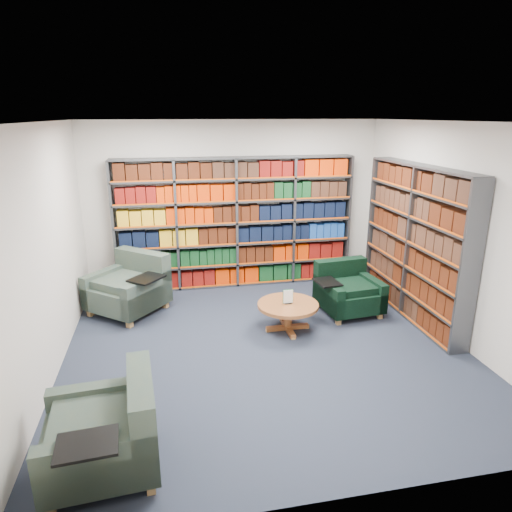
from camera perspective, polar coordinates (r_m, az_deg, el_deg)
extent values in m
cube|color=#191E2F|center=(6.02, 1.15, -11.33)|extent=(5.00, 5.00, 0.01)
cube|color=white|center=(5.28, 1.34, 16.49)|extent=(5.00, 5.00, 0.01)
cube|color=beige|center=(7.89, -2.74, 6.48)|extent=(5.00, 0.01, 2.80)
cube|color=beige|center=(3.25, 11.02, -10.15)|extent=(5.00, 0.01, 2.80)
cube|color=beige|center=(5.53, -25.00, 0.12)|extent=(0.01, 5.00, 2.80)
cube|color=beige|center=(6.49, 23.38, 2.70)|extent=(0.01, 5.00, 2.80)
cube|color=#47494F|center=(7.79, -2.53, 4.09)|extent=(4.00, 0.28, 2.20)
cube|color=silver|center=(7.92, -2.67, 4.30)|extent=(4.00, 0.02, 2.20)
cube|color=#D84C0A|center=(7.67, -2.38, 3.87)|extent=(4.00, 0.01, 2.20)
cube|color=#3C1608|center=(8.05, -2.44, -2.31)|extent=(3.88, 0.21, 0.29)
cube|color=#381F13|center=(7.94, -2.47, 0.19)|extent=(3.88, 0.21, 0.29)
cube|color=black|center=(7.84, -2.51, 2.75)|extent=(3.88, 0.21, 0.29)
cube|color=orange|center=(7.75, -2.54, 5.37)|extent=(3.88, 0.21, 0.29)
cube|color=#6A0D09|center=(7.68, -2.58, 8.05)|extent=(3.88, 0.21, 0.29)
cube|color=#3C1608|center=(7.63, -2.62, 10.77)|extent=(3.88, 0.21, 0.29)
cube|color=#47494F|center=(6.97, 19.24, 1.52)|extent=(0.28, 2.50, 2.20)
cube|color=silver|center=(7.03, 20.15, 1.57)|extent=(0.02, 2.50, 2.20)
cube|color=#D84C0A|center=(6.90, 18.30, 1.47)|extent=(0.02, 2.50, 2.20)
cube|color=#3C1608|center=(7.26, 18.52, -5.50)|extent=(0.21, 2.38, 0.29)
cube|color=#381F13|center=(7.13, 18.80, -2.77)|extent=(0.21, 2.38, 0.29)
cube|color=#381F13|center=(7.02, 19.08, 0.04)|extent=(0.21, 2.38, 0.29)
cube|color=#3C1608|center=(6.92, 19.38, 2.94)|extent=(0.21, 2.38, 0.29)
cube|color=#381F13|center=(6.85, 19.69, 5.91)|extent=(0.21, 2.38, 0.29)
cube|color=#3C1608|center=(6.79, 20.00, 8.94)|extent=(0.21, 2.38, 0.29)
cube|color=#072131|center=(7.17, -15.76, -4.68)|extent=(1.34, 1.34, 0.34)
cube|color=#072131|center=(7.34, -13.89, -2.23)|extent=(0.86, 0.78, 0.76)
cube|color=#072131|center=(7.42, -18.05, -3.44)|extent=(0.73, 0.82, 0.51)
cube|color=#072131|center=(6.88, -13.40, -4.68)|extent=(0.73, 0.82, 0.51)
cube|color=black|center=(6.71, -13.53, -2.73)|extent=(0.58, 0.59, 0.03)
cube|color=#9C7543|center=(7.28, -19.99, -6.64)|extent=(0.10, 0.10, 0.11)
cube|color=#9C7543|center=(6.75, -15.52, -8.14)|extent=(0.10, 0.10, 0.11)
cube|color=#9C7543|center=(7.77, -15.70, -4.71)|extent=(0.10, 0.10, 0.11)
cube|color=#9C7543|center=(7.27, -11.23, -5.93)|extent=(0.10, 0.10, 0.11)
cube|color=black|center=(7.03, 11.52, -5.12)|extent=(0.91, 0.91, 0.29)
cube|color=black|center=(7.23, 10.39, -2.87)|extent=(0.84, 0.27, 0.66)
cube|color=black|center=(6.85, 9.00, -4.93)|extent=(0.22, 0.83, 0.44)
cube|color=black|center=(7.18, 14.00, -4.21)|extent=(0.22, 0.83, 0.44)
cube|color=black|center=(6.71, 8.91, -3.23)|extent=(0.35, 0.43, 0.02)
cube|color=#9C7543|center=(6.69, 10.25, -8.06)|extent=(0.07, 0.07, 0.09)
cube|color=#9C7543|center=(7.01, 15.21, -7.18)|extent=(0.07, 0.07, 0.09)
cube|color=#9C7543|center=(7.24, 7.78, -5.91)|extent=(0.07, 0.07, 0.09)
cube|color=#9C7543|center=(7.54, 12.47, -5.21)|extent=(0.07, 0.07, 0.09)
cube|color=#072131|center=(4.31, -18.78, -21.24)|extent=(0.97, 0.97, 0.32)
cube|color=#072131|center=(4.17, -13.99, -18.75)|extent=(0.27, 0.91, 0.72)
cube|color=#072131|center=(4.57, -18.69, -17.52)|extent=(0.91, 0.21, 0.48)
cube|color=#072131|center=(3.96, -19.12, -23.71)|extent=(0.91, 0.21, 0.48)
cube|color=black|center=(3.77, -20.38, -21.22)|extent=(0.47, 0.37, 0.03)
cube|color=#9C7543|center=(4.77, -23.08, -20.68)|extent=(0.08, 0.08, 0.10)
cube|color=#9C7543|center=(4.21, -24.31, -26.78)|extent=(0.08, 0.08, 0.10)
cube|color=#9C7543|center=(4.71, -13.56, -20.17)|extent=(0.08, 0.08, 0.10)
cube|color=#9C7543|center=(4.14, -12.98, -26.32)|extent=(0.08, 0.08, 0.10)
cylinder|color=#935828|center=(6.31, 4.02, -6.14)|extent=(0.84, 0.84, 0.05)
cylinder|color=#935828|center=(6.39, 3.98, -7.68)|extent=(0.11, 0.11, 0.34)
cube|color=#935828|center=(6.45, 3.96, -8.88)|extent=(0.61, 0.07, 0.06)
cube|color=#935828|center=(6.45, 3.96, -8.88)|extent=(0.07, 0.61, 0.06)
cube|color=black|center=(6.30, 4.02, -5.91)|extent=(0.09, 0.05, 0.01)
cube|color=white|center=(6.26, 4.04, -5.08)|extent=(0.13, 0.01, 0.19)
cube|color=#145926|center=(6.27, 4.02, -5.06)|extent=(0.14, 0.00, 0.20)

